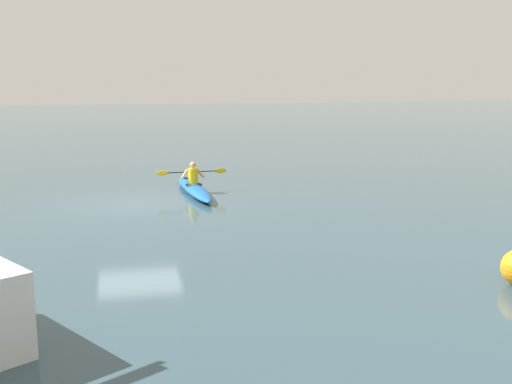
# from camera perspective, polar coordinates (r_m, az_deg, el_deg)

# --- Properties ---
(ground_plane) EXTENTS (160.00, 160.00, 0.00)m
(ground_plane) POSITION_cam_1_polar(r_m,az_deg,el_deg) (19.09, -10.89, -1.05)
(ground_plane) COLOR #334C56
(kayak) EXTENTS (0.91, 4.82, 0.31)m
(kayak) POSITION_cam_1_polar(r_m,az_deg,el_deg) (20.49, -5.73, 0.30)
(kayak) COLOR #1959A5
(kayak) RESTS_ON ground
(kayaker) EXTENTS (2.37, 0.46, 0.73)m
(kayaker) POSITION_cam_1_polar(r_m,az_deg,el_deg) (20.55, -5.83, 1.65)
(kayaker) COLOR yellow
(kayaker) RESTS_ON kayak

